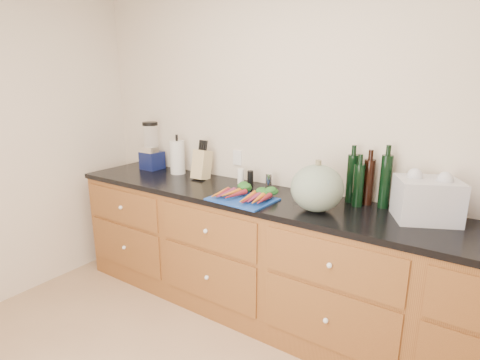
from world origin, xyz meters
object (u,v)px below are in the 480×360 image
Objects in this scene: cutting_board at (242,199)px; squash at (317,188)px; blender_appliance at (151,149)px; knife_block at (202,165)px; tomato_box at (308,191)px; carrots at (246,193)px; paper_towel at (177,157)px.

squash is at bearing 8.81° from cutting_board.
blender_appliance reaches higher than squash.
tomato_box is (0.94, 0.03, -0.08)m from knife_block.
squash is (0.50, 0.03, 0.11)m from carrots.
tomato_box is (0.33, 0.28, 0.00)m from carrots.
squash reaches higher than tomato_box.
blender_appliance reaches higher than paper_towel.
paper_towel is 1.82× the size of tomato_box.
knife_block is 1.49× the size of tomato_box.
cutting_board is 0.98× the size of blender_appliance.
tomato_box is (1.23, 0.01, -0.11)m from paper_towel.
squash is 1.37× the size of knife_block.
paper_towel is at bearing 160.31° from cutting_board.
blender_appliance is at bearing 178.34° from knife_block.
blender_appliance reaches higher than tomato_box.
tomato_box is (1.55, 0.01, -0.15)m from blender_appliance.
carrots is 0.66m from knife_block.
blender_appliance is 2.71× the size of tomato_box.
blender_appliance is 0.32m from paper_towel.
blender_appliance is (-1.21, 0.27, 0.15)m from carrots.
squash is at bearing 3.64° from carrots.
knife_block is (-0.60, 0.25, 0.08)m from carrots.
cutting_board is 0.96m from paper_towel.
cutting_board is 1.47× the size of paper_towel.
squash reaches higher than paper_towel.
paper_towel is (-0.89, 0.27, 0.11)m from carrots.
knife_block is at bearing 153.62° from cutting_board.
paper_towel is (-1.40, 0.24, -0.00)m from squash.
squash is 1.13× the size of paper_towel.
blender_appliance is at bearing -179.54° from tomato_box.
carrots is 0.94× the size of blender_appliance.
paper_towel reaches higher than cutting_board.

